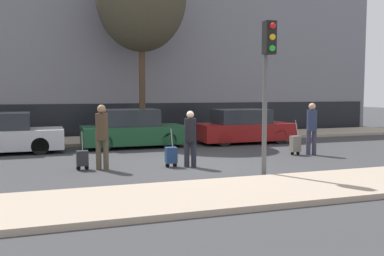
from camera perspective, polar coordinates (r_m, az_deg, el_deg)
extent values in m
plane|color=#38383A|center=(12.65, 0.30, -5.01)|extent=(80.00, 80.00, 0.00)
cube|color=tan|center=(9.25, 8.05, -8.35)|extent=(28.00, 2.50, 0.12)
cube|color=tan|center=(19.33, -6.55, -1.45)|extent=(28.00, 3.00, 0.12)
cube|color=slate|center=(22.65, -8.52, 11.61)|extent=(28.00, 2.28, 9.71)
cube|color=black|center=(21.39, -7.82, 1.13)|extent=(27.44, 0.06, 1.60)
cube|color=#B7BABF|center=(16.45, -24.14, -1.42)|extent=(4.22, 1.70, 0.70)
cylinder|color=black|center=(15.65, -19.59, -2.29)|extent=(0.60, 0.18, 0.60)
cylinder|color=black|center=(17.16, -19.54, -1.68)|extent=(0.60, 0.18, 0.60)
cube|color=#194728|center=(16.90, -7.82, -0.89)|extent=(3.95, 1.75, 0.70)
cube|color=#23282D|center=(16.81, -8.38, 1.38)|extent=(2.17, 1.54, 0.65)
cylinder|color=black|center=(16.44, -3.09, -1.68)|extent=(0.60, 0.18, 0.60)
cylinder|color=black|center=(17.95, -4.46, -1.14)|extent=(0.60, 0.18, 0.60)
cylinder|color=black|center=(15.95, -11.59, -1.97)|extent=(0.60, 0.18, 0.60)
cylinder|color=black|center=(17.50, -12.25, -1.39)|extent=(0.60, 0.18, 0.60)
cube|color=maroon|center=(18.24, 6.99, -0.46)|extent=(4.06, 1.75, 0.70)
cube|color=#23282D|center=(18.13, 6.55, 1.56)|extent=(2.23, 1.54, 0.59)
cylinder|color=black|center=(18.17, 11.64, -1.15)|extent=(0.60, 0.18, 0.60)
cylinder|color=black|center=(19.53, 9.30, -0.70)|extent=(0.60, 0.18, 0.60)
cylinder|color=black|center=(17.03, 4.33, -1.46)|extent=(0.60, 0.18, 0.60)
cylinder|color=black|center=(18.48, 2.40, -0.96)|extent=(0.60, 0.18, 0.60)
cylinder|color=#4C4233|center=(12.15, -12.34, -3.52)|extent=(0.15, 0.15, 0.84)
cylinder|color=#4C4233|center=(12.12, -11.40, -3.52)|extent=(0.15, 0.15, 0.84)
cylinder|color=#473323|center=(12.05, -11.94, 0.19)|extent=(0.34, 0.34, 0.73)
sphere|color=#936B4C|center=(12.02, -11.98, 2.49)|extent=(0.24, 0.24, 0.24)
cube|color=#262628|center=(12.25, -14.41, -3.93)|extent=(0.32, 0.24, 0.42)
cylinder|color=black|center=(12.28, -14.91, -5.19)|extent=(0.12, 0.03, 0.12)
cylinder|color=black|center=(12.30, -13.87, -5.15)|extent=(0.12, 0.03, 0.12)
cylinder|color=gray|center=(12.11, -14.44, -1.71)|extent=(0.02, 0.19, 0.53)
cylinder|color=#23232D|center=(12.30, -0.70, -3.51)|extent=(0.15, 0.15, 0.75)
cylinder|color=#23232D|center=(12.30, 0.23, -3.51)|extent=(0.15, 0.15, 0.75)
cylinder|color=black|center=(12.22, -0.24, -0.24)|extent=(0.34, 0.34, 0.66)
sphere|color=beige|center=(12.19, -0.24, 1.79)|extent=(0.21, 0.21, 0.21)
cube|color=navy|center=(12.32, -2.80, -3.64)|extent=(0.32, 0.24, 0.46)
cylinder|color=black|center=(12.33, -3.30, -4.99)|extent=(0.12, 0.03, 0.12)
cylinder|color=black|center=(12.39, -2.29, -4.94)|extent=(0.12, 0.03, 0.12)
cylinder|color=gray|center=(12.18, -2.72, -1.34)|extent=(0.02, 0.19, 0.53)
cylinder|color=#383347|center=(15.21, 15.26, -1.94)|extent=(0.15, 0.15, 0.83)
cylinder|color=#383347|center=(15.27, 15.98, -1.93)|extent=(0.15, 0.15, 0.83)
cylinder|color=#283351|center=(15.17, 15.68, 0.98)|extent=(0.34, 0.34, 0.72)
sphere|color=tan|center=(15.15, 15.73, 2.79)|extent=(0.23, 0.23, 0.23)
cube|color=slate|center=(15.10, 13.61, -2.05)|extent=(0.32, 0.24, 0.54)
cylinder|color=black|center=(15.08, 13.23, -3.31)|extent=(0.12, 0.03, 0.12)
cylinder|color=black|center=(15.20, 13.94, -3.26)|extent=(0.12, 0.03, 0.12)
cylinder|color=gray|center=(14.98, 13.80, -0.02)|extent=(0.02, 0.19, 0.53)
cylinder|color=#515154|center=(10.85, 9.68, 3.58)|extent=(0.12, 0.12, 3.88)
cube|color=black|center=(10.77, 10.27, 11.76)|extent=(0.28, 0.24, 0.80)
sphere|color=red|center=(10.67, 10.70, 13.26)|extent=(0.15, 0.15, 0.15)
sphere|color=gold|center=(10.64, 10.67, 11.84)|extent=(0.15, 0.15, 0.15)
sphere|color=green|center=(10.61, 10.65, 10.41)|extent=(0.15, 0.15, 0.15)
torus|color=black|center=(19.02, -4.97, -0.26)|extent=(0.72, 0.06, 0.72)
torus|color=black|center=(18.80, -8.08, -0.35)|extent=(0.72, 0.06, 0.72)
cylinder|color=black|center=(18.88, -6.52, 0.29)|extent=(1.00, 0.05, 0.05)
cylinder|color=black|center=(18.83, -7.09, 0.88)|extent=(0.04, 0.04, 0.40)
cylinder|color=#4C3826|center=(19.24, -6.66, 5.29)|extent=(0.28, 0.28, 4.42)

